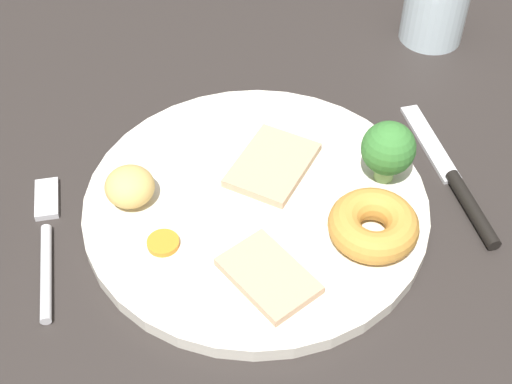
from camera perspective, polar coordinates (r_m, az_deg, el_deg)
The scene contains 10 objects.
dining_table at distance 65.79cm, azimuth 0.49°, elevation -2.04°, with size 120.00×84.00×3.60cm, color #2B2623.
dinner_plate at distance 63.44cm, azimuth 0.00°, elevation -1.05°, with size 29.59×29.59×1.40cm, color silver.
meat_slice_main at distance 65.32cm, azimuth 1.29°, elevation 2.13°, with size 8.23×5.92×0.80cm, color tan.
meat_slice_under at distance 57.34cm, azimuth 0.97°, elevation -6.50°, with size 7.55×4.92×0.80cm, color tan.
yorkshire_pudding at distance 60.02cm, azimuth 9.08°, elevation -2.57°, with size 7.42×7.42×2.69cm, color #C68938.
roast_potato_left at distance 62.70cm, azimuth -9.76°, elevation 0.42°, with size 4.23×4.25×3.20cm, color #D8B260.
carrot_coin_front at distance 59.99cm, azimuth -7.21°, elevation -3.94°, with size 2.64×2.64×0.50cm, color orange.
broccoli_floret at distance 63.56cm, azimuth 10.16°, elevation 3.41°, with size 4.69×4.69×5.85cm.
fork at distance 63.76cm, azimuth -15.93°, elevation -3.62°, with size 2.00×15.25×0.90cm.
knife at distance 67.98cm, azimuth 15.21°, elevation 0.68°, with size 2.55×18.55×1.20cm.
Camera 1 is at (-8.58, -42.22, 51.52)cm, focal length 51.61 mm.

